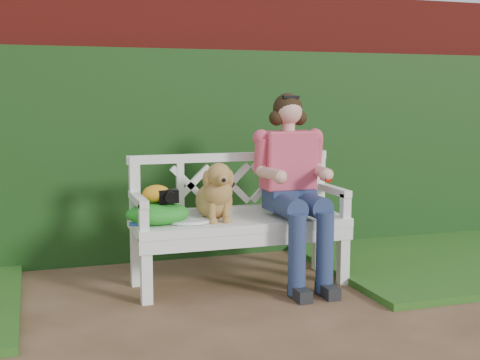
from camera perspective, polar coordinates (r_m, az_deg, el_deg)
name	(u,v)px	position (r m, az deg, el deg)	size (l,w,h in m)	color
ground	(219,326)	(3.82, -1.91, -12.85)	(60.00, 60.00, 0.00)	#51361F
brick_wall	(155,124)	(5.44, -7.58, 4.99)	(10.00, 0.30, 2.20)	maroon
ivy_hedge	(160,156)	(5.24, -7.09, 2.17)	(10.00, 0.18, 1.70)	#1B3E10
grass_right	(466,255)	(5.66, 19.47, -6.27)	(2.60, 2.00, 0.05)	#245F17
garden_bench	(240,252)	(4.54, 0.00, -6.40)	(1.58, 0.60, 0.48)	white
seated_woman	(290,192)	(4.57, 4.49, -1.09)	(0.55, 0.73, 1.30)	#FE2C4A
dog	(215,190)	(4.40, -2.23, -0.94)	(0.27, 0.37, 0.41)	brown
tennis_racket	(186,221)	(4.34, -4.82, -3.64)	(0.59, 0.25, 0.03)	white
green_bag	(158,213)	(4.32, -7.32, -2.92)	(0.42, 0.33, 0.14)	#268034
camera_item	(168,196)	(4.29, -6.40, -1.41)	(0.13, 0.10, 0.09)	black
baseball_glove	(156,194)	(4.30, -7.45, -1.21)	(0.19, 0.14, 0.12)	orange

